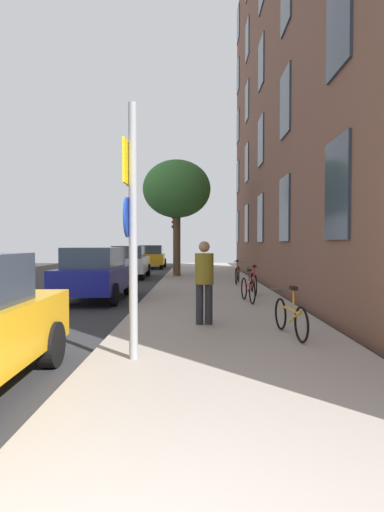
{
  "coord_description": "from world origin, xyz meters",
  "views": [
    {
      "loc": [
        0.55,
        -1.59,
        1.75
      ],
      "look_at": [
        0.44,
        11.57,
        1.36
      ],
      "focal_mm": 29.55,
      "sensor_mm": 36.0,
      "label": 1
    }
  ],
  "objects_px": {
    "bicycle_0": "(290,316)",
    "bicycle_1": "(248,289)",
    "traffic_light": "(176,232)",
    "sign_post": "(131,220)",
    "tree_near": "(177,190)",
    "car_3": "(151,256)",
    "bicycle_2": "(254,283)",
    "car_1": "(96,273)",
    "bicycle_3": "(237,274)",
    "car_2": "(130,262)",
    "pedestrian_0": "(204,277)"
  },
  "relations": [
    {
      "from": "bicycle_3",
      "to": "pedestrian_0",
      "type": "relative_size",
      "value": 1.02
    },
    {
      "from": "bicycle_3",
      "to": "car_2",
      "type": "relative_size",
      "value": 0.42
    },
    {
      "from": "car_1",
      "to": "traffic_light",
      "type": "bearing_deg",
      "value": 79.5
    },
    {
      "from": "car_3",
      "to": "car_1",
      "type": "bearing_deg",
      "value": -89.87
    },
    {
      "from": "bicycle_3",
      "to": "traffic_light",
      "type": "bearing_deg",
      "value": 113.6
    },
    {
      "from": "traffic_light",
      "to": "bicycle_3",
      "type": "bearing_deg",
      "value": -66.4
    },
    {
      "from": "traffic_light",
      "to": "bicycle_1",
      "type": "relative_size",
      "value": 2.06
    },
    {
      "from": "pedestrian_0",
      "to": "car_2",
      "type": "xyz_separation_m",
      "value": [
        -3.5,
        12.77,
        -0.24
      ]
    },
    {
      "from": "bicycle_2",
      "to": "car_1",
      "type": "relative_size",
      "value": 0.43
    },
    {
      "from": "sign_post",
      "to": "traffic_light",
      "type": "distance_m",
      "value": 17.68
    },
    {
      "from": "car_1",
      "to": "car_3",
      "type": "height_order",
      "value": "same"
    },
    {
      "from": "bicycle_0",
      "to": "bicycle_1",
      "type": "distance_m",
      "value": 4.34
    },
    {
      "from": "car_1",
      "to": "car_3",
      "type": "distance_m",
      "value": 16.66
    },
    {
      "from": "traffic_light",
      "to": "bicycle_1",
      "type": "bearing_deg",
      "value": -77.85
    },
    {
      "from": "bicycle_1",
      "to": "car_2",
      "type": "height_order",
      "value": "car_2"
    },
    {
      "from": "traffic_light",
      "to": "car_1",
      "type": "bearing_deg",
      "value": -100.5
    },
    {
      "from": "sign_post",
      "to": "tree_near",
      "type": "xyz_separation_m",
      "value": [
        -0.04,
        15.36,
        2.37
      ]
    },
    {
      "from": "bicycle_0",
      "to": "car_3",
      "type": "relative_size",
      "value": 0.4
    },
    {
      "from": "bicycle_2",
      "to": "bicycle_3",
      "type": "relative_size",
      "value": 1.01
    },
    {
      "from": "bicycle_0",
      "to": "bicycle_1",
      "type": "relative_size",
      "value": 1.03
    },
    {
      "from": "car_2",
      "to": "car_1",
      "type": "bearing_deg",
      "value": -88.2
    },
    {
      "from": "tree_near",
      "to": "bicycle_1",
      "type": "relative_size",
      "value": 3.65
    },
    {
      "from": "car_1",
      "to": "car_3",
      "type": "relative_size",
      "value": 0.96
    },
    {
      "from": "traffic_light",
      "to": "bicycle_1",
      "type": "height_order",
      "value": "traffic_light"
    },
    {
      "from": "bicycle_3",
      "to": "car_3",
      "type": "height_order",
      "value": "car_3"
    },
    {
      "from": "car_2",
      "to": "car_3",
      "type": "bearing_deg",
      "value": 88.46
    },
    {
      "from": "tree_near",
      "to": "sign_post",
      "type": "bearing_deg",
      "value": -89.85
    },
    {
      "from": "car_2",
      "to": "car_3",
      "type": "distance_m",
      "value": 8.34
    },
    {
      "from": "bicycle_0",
      "to": "car_2",
      "type": "distance_m",
      "value": 14.7
    },
    {
      "from": "bicycle_0",
      "to": "bicycle_2",
      "type": "bearing_deg",
      "value": 88.0
    },
    {
      "from": "pedestrian_0",
      "to": "car_1",
      "type": "xyz_separation_m",
      "value": [
        -3.24,
        4.44,
        -0.24
      ]
    },
    {
      "from": "bicycle_0",
      "to": "car_3",
      "type": "bearing_deg",
      "value": 102.16
    },
    {
      "from": "bicycle_3",
      "to": "car_3",
      "type": "relative_size",
      "value": 0.41
    },
    {
      "from": "bicycle_2",
      "to": "pedestrian_0",
      "type": "relative_size",
      "value": 1.03
    },
    {
      "from": "bicycle_2",
      "to": "car_3",
      "type": "bearing_deg",
      "value": 107.37
    },
    {
      "from": "bicycle_3",
      "to": "car_1",
      "type": "height_order",
      "value": "car_1"
    },
    {
      "from": "car_1",
      "to": "bicycle_1",
      "type": "bearing_deg",
      "value": -14.24
    },
    {
      "from": "tree_near",
      "to": "car_3",
      "type": "relative_size",
      "value": 1.4
    },
    {
      "from": "bicycle_1",
      "to": "bicycle_3",
      "type": "distance_m",
      "value": 5.45
    },
    {
      "from": "sign_post",
      "to": "bicycle_1",
      "type": "xyz_separation_m",
      "value": [
        2.37,
        5.83,
        -1.6
      ]
    },
    {
      "from": "bicycle_3",
      "to": "car_3",
      "type": "bearing_deg",
      "value": 111.26
    },
    {
      "from": "bicycle_0",
      "to": "car_3",
      "type": "distance_m",
      "value": 22.67
    },
    {
      "from": "sign_post",
      "to": "bicycle_0",
      "type": "xyz_separation_m",
      "value": [
        2.57,
        1.49,
        -1.62
      ]
    },
    {
      "from": "bicycle_1",
      "to": "car_3",
      "type": "relative_size",
      "value": 0.38
    },
    {
      "from": "traffic_light",
      "to": "pedestrian_0",
      "type": "bearing_deg",
      "value": -85.25
    },
    {
      "from": "sign_post",
      "to": "traffic_light",
      "type": "relative_size",
      "value": 1.09
    },
    {
      "from": "bicycle_3",
      "to": "pedestrian_0",
      "type": "bearing_deg",
      "value": -100.0
    },
    {
      "from": "bicycle_1",
      "to": "bicycle_2",
      "type": "distance_m",
      "value": 1.91
    },
    {
      "from": "car_3",
      "to": "bicycle_1",
      "type": "bearing_deg",
      "value": -75.62
    },
    {
      "from": "bicycle_0",
      "to": "car_1",
      "type": "xyz_separation_m",
      "value": [
        -4.74,
        5.49,
        0.37
      ]
    }
  ]
}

